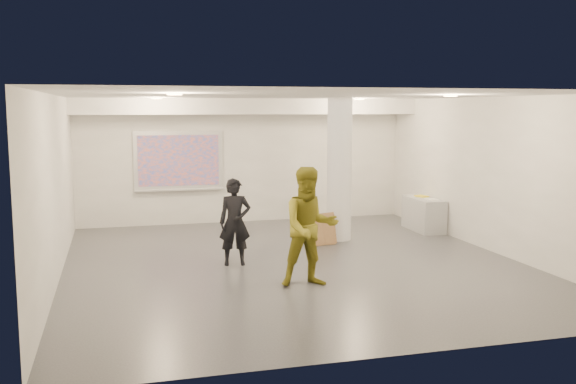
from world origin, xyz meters
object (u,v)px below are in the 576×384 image
object	(u,v)px
projection_screen	(179,161)
credenza	(424,214)
column	(339,169)
woman	(235,222)
man	(310,227)

from	to	relation	value
projection_screen	credenza	size ratio (longest dim) A/B	1.64
column	woman	distance (m)	3.09
column	man	world-z (taller)	column
column	credenza	xyz separation A→B (m)	(2.22, 0.46, -1.13)
credenza	woman	bearing A→B (deg)	-155.07
woman	man	world-z (taller)	man
column	man	distance (m)	3.70
column	woman	world-z (taller)	column
projection_screen	man	world-z (taller)	projection_screen
credenza	woman	distance (m)	5.20
projection_screen	man	bearing A→B (deg)	-76.24
projection_screen	credenza	world-z (taller)	projection_screen
credenza	woman	world-z (taller)	woman
projection_screen	credenza	xyz separation A→B (m)	(5.32, -2.19, -1.15)
woman	column	bearing A→B (deg)	39.07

